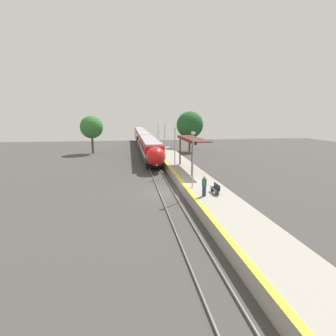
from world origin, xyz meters
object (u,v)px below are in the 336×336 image
at_px(train, 143,139).
at_px(lamppost_mid, 175,145).
at_px(platform_bench, 216,188).
at_px(person_waiting, 204,186).
at_px(lamppost_near, 193,156).
at_px(lamppost_farthest, 158,135).
at_px(lamppost_far, 165,139).
at_px(railway_signal, 138,144).

relative_size(train, lamppost_mid, 11.85).
height_order(train, platform_bench, train).
bearing_deg(platform_bench, lamppost_mid, 97.44).
bearing_deg(person_waiting, platform_bench, 26.55).
bearing_deg(lamppost_near, lamppost_mid, 90.00).
bearing_deg(lamppost_near, lamppost_farthest, 90.00).
bearing_deg(lamppost_mid, lamppost_far, 90.00).
distance_m(platform_bench, railway_signal, 30.30).
distance_m(railway_signal, lamppost_near, 27.77).
bearing_deg(lamppost_far, railway_signal, 119.26).
height_order(lamppost_near, lamppost_farthest, same).
height_order(platform_bench, lamppost_near, lamppost_near).
relative_size(train, lamppost_near, 11.85).
height_order(lamppost_mid, lamppost_far, same).
xyz_separation_m(railway_signal, lamppost_mid, (4.28, -17.52, 1.66)).
relative_size(platform_bench, lamppost_mid, 0.30).
bearing_deg(lamppost_mid, lamppost_near, -90.00).
bearing_deg(train, person_waiting, -86.68).
xyz_separation_m(train, lamppost_far, (2.33, -22.91, 1.93)).
bearing_deg(train, lamppost_mid, -85.94).
height_order(train, lamppost_far, lamppost_far).
relative_size(train, platform_bench, 38.99).
height_order(person_waiting, lamppost_far, lamppost_far).
xyz_separation_m(platform_bench, lamppost_near, (-1.59, 2.31, 2.63)).
bearing_deg(platform_bench, railway_signal, 101.19).
relative_size(person_waiting, lamppost_near, 0.33).
bearing_deg(train, platform_bench, -85.02).
bearing_deg(lamppost_farthest, lamppost_near, -90.00).
bearing_deg(platform_bench, lamppost_farthest, 92.85).
relative_size(platform_bench, lamppost_near, 0.30).
bearing_deg(person_waiting, lamppost_farthest, 90.56).
bearing_deg(lamppost_farthest, platform_bench, -87.15).
relative_size(lamppost_mid, lamppost_far, 1.00).
bearing_deg(lamppost_far, platform_bench, -85.87).
xyz_separation_m(train, railway_signal, (-1.96, -15.26, 0.27)).
distance_m(person_waiting, lamppost_near, 3.68).
bearing_deg(lamppost_near, platform_bench, -55.47).
distance_m(person_waiting, lamppost_far, 22.80).
bearing_deg(train, lamppost_far, -84.20).
relative_size(person_waiting, lamppost_far, 0.33).
height_order(person_waiting, railway_signal, railway_signal).
distance_m(platform_bench, person_waiting, 1.49).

